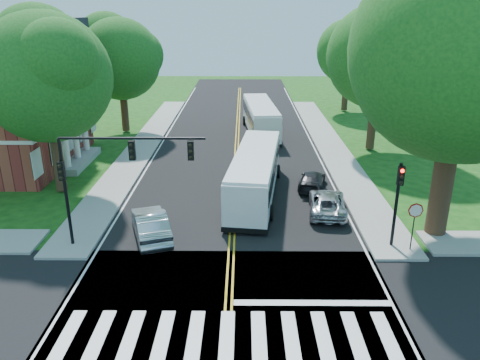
{
  "coord_description": "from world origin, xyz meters",
  "views": [
    {
      "loc": [
        0.6,
        -14.9,
        11.58
      ],
      "look_at": [
        0.41,
        9.89,
        2.4
      ],
      "focal_mm": 35.0,
      "sensor_mm": 36.0,
      "label": 1
    }
  ],
  "objects_px": {
    "hatchback": "(151,224)",
    "dark_sedan": "(312,180)",
    "signal_ne": "(398,194)",
    "suv": "(327,203)",
    "signal_nw": "(110,166)",
    "bus_lead": "(255,173)",
    "bus_follow": "(260,118)"
  },
  "relations": [
    {
      "from": "bus_lead",
      "to": "dark_sedan",
      "type": "relative_size",
      "value": 3.05
    },
    {
      "from": "signal_nw",
      "to": "dark_sedan",
      "type": "height_order",
      "value": "signal_nw"
    },
    {
      "from": "signal_ne",
      "to": "hatchback",
      "type": "xyz_separation_m",
      "value": [
        -12.51,
        1.0,
        -2.19
      ]
    },
    {
      "from": "bus_follow",
      "to": "dark_sedan",
      "type": "height_order",
      "value": "bus_follow"
    },
    {
      "from": "signal_ne",
      "to": "bus_follow",
      "type": "relative_size",
      "value": 0.38
    },
    {
      "from": "bus_lead",
      "to": "hatchback",
      "type": "xyz_separation_m",
      "value": [
        -5.67,
        -5.89,
        -0.81
      ]
    },
    {
      "from": "bus_follow",
      "to": "dark_sedan",
      "type": "xyz_separation_m",
      "value": [
        3.04,
        -14.66,
        -0.99
      ]
    },
    {
      "from": "signal_nw",
      "to": "bus_lead",
      "type": "relative_size",
      "value": 0.61
    },
    {
      "from": "bus_follow",
      "to": "suv",
      "type": "relative_size",
      "value": 2.54
    },
    {
      "from": "signal_ne",
      "to": "hatchback",
      "type": "height_order",
      "value": "signal_ne"
    },
    {
      "from": "signal_ne",
      "to": "hatchback",
      "type": "relative_size",
      "value": 0.95
    },
    {
      "from": "bus_lead",
      "to": "bus_follow",
      "type": "relative_size",
      "value": 1.02
    },
    {
      "from": "suv",
      "to": "signal_nw",
      "type": "bearing_deg",
      "value": 27.41
    },
    {
      "from": "signal_ne",
      "to": "bus_lead",
      "type": "distance_m",
      "value": 9.81
    },
    {
      "from": "bus_lead",
      "to": "bus_follow",
      "type": "xyz_separation_m",
      "value": [
        0.87,
        16.23,
        -0.02
      ]
    },
    {
      "from": "bus_lead",
      "to": "dark_sedan",
      "type": "bearing_deg",
      "value": -151.13
    },
    {
      "from": "bus_lead",
      "to": "suv",
      "type": "height_order",
      "value": "bus_lead"
    },
    {
      "from": "signal_nw",
      "to": "dark_sedan",
      "type": "distance_m",
      "value": 14.49
    },
    {
      "from": "hatchback",
      "to": "dark_sedan",
      "type": "bearing_deg",
      "value": -160.81
    },
    {
      "from": "hatchback",
      "to": "dark_sedan",
      "type": "distance_m",
      "value": 12.14
    },
    {
      "from": "signal_ne",
      "to": "bus_lead",
      "type": "xyz_separation_m",
      "value": [
        -6.84,
        6.89,
        -1.38
      ]
    },
    {
      "from": "signal_nw",
      "to": "suv",
      "type": "relative_size",
      "value": 1.57
    },
    {
      "from": "bus_lead",
      "to": "hatchback",
      "type": "height_order",
      "value": "bus_lead"
    },
    {
      "from": "signal_ne",
      "to": "bus_follow",
      "type": "distance_m",
      "value": 23.92
    },
    {
      "from": "signal_ne",
      "to": "suv",
      "type": "distance_m",
      "value": 5.56
    },
    {
      "from": "signal_ne",
      "to": "dark_sedan",
      "type": "xyz_separation_m",
      "value": [
        -2.93,
        8.46,
        -2.39
      ]
    },
    {
      "from": "suv",
      "to": "hatchback",
      "type": "bearing_deg",
      "value": 25.22
    },
    {
      "from": "signal_nw",
      "to": "suv",
      "type": "xyz_separation_m",
      "value": [
        11.46,
        4.35,
        -3.74
      ]
    },
    {
      "from": "signal_ne",
      "to": "suv",
      "type": "xyz_separation_m",
      "value": [
        -2.6,
        4.34,
        -2.32
      ]
    },
    {
      "from": "suv",
      "to": "dark_sedan",
      "type": "relative_size",
      "value": 1.18
    },
    {
      "from": "signal_ne",
      "to": "hatchback",
      "type": "distance_m",
      "value": 12.74
    },
    {
      "from": "hatchback",
      "to": "signal_nw",
      "type": "bearing_deg",
      "value": 14.64
    }
  ]
}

